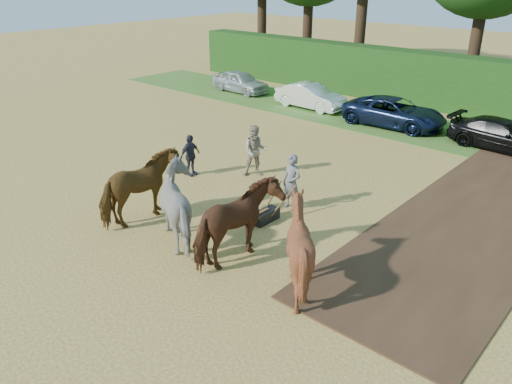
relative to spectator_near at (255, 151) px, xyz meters
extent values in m
plane|color=gold|center=(6.24, -4.12, -0.99)|extent=(120.00, 120.00, 0.00)
cube|color=#472D1C|center=(7.74, 2.88, -0.96)|extent=(4.50, 17.00, 0.05)
cube|color=#38601E|center=(6.24, 9.88, -0.97)|extent=(50.00, 5.00, 0.03)
imported|color=beige|center=(0.00, 0.00, 0.00)|extent=(1.20, 1.21, 1.98)
imported|color=#252632|center=(-1.88, -1.63, -0.18)|extent=(0.41, 0.95, 1.61)
imported|color=brown|center=(-0.12, -5.18, 0.13)|extent=(1.23, 2.66, 2.24)
imported|color=#B3ACA0|center=(1.80, -5.04, 0.13)|extent=(2.24, 1.92, 2.24)
imported|color=#542B1A|center=(3.72, -4.90, 0.13)|extent=(1.23, 2.66, 2.24)
imported|color=brown|center=(5.64, -4.76, 0.13)|extent=(1.83, 2.05, 2.24)
cube|color=black|center=(2.79, -2.65, -0.80)|extent=(0.38, 0.96, 0.37)
cube|color=brown|center=(2.78, -3.29, -0.62)|extent=(0.12, 1.49, 0.11)
cylinder|color=brown|center=(2.56, -2.07, -0.40)|extent=(0.20, 1.08, 0.79)
cylinder|color=brown|center=(3.03, -2.07, -0.40)|extent=(0.23, 1.08, 0.79)
imported|color=gray|center=(2.80, -1.38, -0.06)|extent=(0.69, 0.45, 1.87)
imported|color=silver|center=(-10.07, 9.88, -0.30)|extent=(4.07, 1.72, 1.37)
imported|color=white|center=(-4.34, 9.58, -0.30)|extent=(4.22, 1.55, 1.38)
imported|color=#131E3B|center=(0.86, 9.51, -0.28)|extent=(5.19, 2.57, 1.42)
imported|color=black|center=(6.06, 9.38, -0.33)|extent=(4.64, 2.10, 1.32)
cylinder|color=#382616|center=(-14.76, 17.38, 1.94)|extent=(0.70, 0.70, 5.85)
cylinder|color=#382616|center=(-10.76, 17.88, 1.71)|extent=(0.70, 0.70, 5.40)
cylinder|color=#382616|center=(-5.76, 16.88, 2.27)|extent=(0.70, 0.70, 6.53)
cylinder|color=#382616|center=(1.24, 18.38, 1.60)|extent=(0.70, 0.70, 5.17)
camera|label=1|loc=(11.83, -13.33, 6.33)|focal=35.00mm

